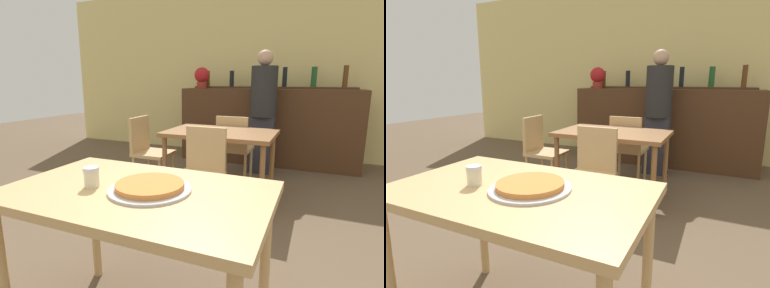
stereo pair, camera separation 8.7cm
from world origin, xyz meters
TOP-DOWN VIEW (x-y plane):
  - wall_back at (0.00, 4.05)m, footprint 8.00×0.05m
  - dining_table_near at (0.00, 0.00)m, footprint 1.18×0.72m
  - dining_table_far at (-0.21, 1.88)m, footprint 1.11×0.73m
  - bar_counter at (0.00, 3.55)m, footprint 2.60×0.56m
  - bar_back_shelf at (0.03, 3.69)m, footprint 2.39×0.24m
  - chair_far_side_front at (-0.21, 1.34)m, footprint 0.40×0.40m
  - chair_far_side_back at (-0.21, 2.41)m, footprint 0.40×0.40m
  - chair_far_side_left at (-1.09, 1.88)m, footprint 0.40×0.40m
  - pizza_tray at (0.06, 0.01)m, footprint 0.37×0.37m
  - cheese_shaker at (-0.20, -0.05)m, footprint 0.07×0.07m
  - person_standing at (0.03, 2.97)m, footprint 0.34×0.34m
  - potted_plant at (-1.05, 3.50)m, footprint 0.24×0.24m

SIDE VIEW (x-z plane):
  - chair_far_side_front at x=-0.21m, z-range 0.06..0.90m
  - chair_far_side_back at x=-0.21m, z-range 0.06..0.90m
  - chair_far_side_left at x=-1.09m, z-range 0.06..0.90m
  - bar_counter at x=0.00m, z-range 0.00..1.13m
  - dining_table_far at x=-0.21m, z-range 0.28..1.01m
  - dining_table_near at x=0.00m, z-range 0.30..1.07m
  - pizza_tray at x=0.06m, z-range 0.77..0.81m
  - cheese_shaker at x=-0.20m, z-range 0.77..0.87m
  - person_standing at x=0.03m, z-range 0.07..1.70m
  - bar_back_shelf at x=0.03m, z-range 1.02..1.35m
  - potted_plant at x=-1.05m, z-range 1.14..1.47m
  - wall_back at x=0.00m, z-range 0.00..2.80m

